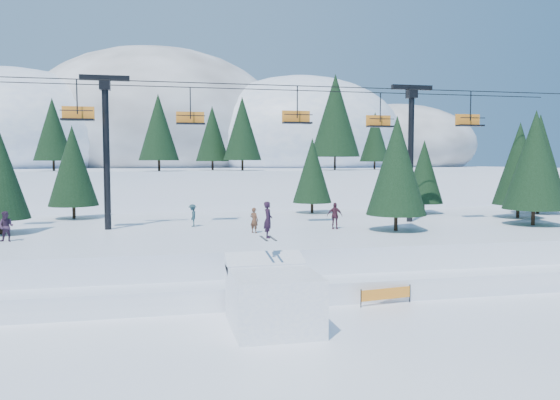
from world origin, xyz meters
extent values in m
plane|color=white|center=(0.00, 0.00, 0.00)|extent=(160.00, 160.00, 0.00)
cube|color=white|center=(0.00, 18.00, 1.25)|extent=(70.00, 22.00, 2.50)
cube|color=white|center=(0.00, 8.00, 0.55)|extent=(70.00, 6.00, 1.10)
cube|color=white|center=(0.00, 68.00, 3.00)|extent=(110.00, 60.00, 6.00)
ellipsoid|color=white|center=(-28.00, 72.00, 11.45)|extent=(36.00, 32.40, 19.80)
ellipsoid|color=#605B59|center=(-6.00, 78.00, 13.26)|extent=(44.00, 39.60, 26.40)
ellipsoid|color=white|center=(18.00, 70.00, 11.42)|extent=(34.00, 30.60, 19.72)
ellipsoid|color=#605B59|center=(38.00, 76.00, 10.12)|extent=(30.00, 27.00, 15.00)
cylinder|color=black|center=(-5.60, 39.83, 6.58)|extent=(0.26, 0.26, 1.15)
cone|color=#16311B|center=(-5.60, 39.83, 10.70)|extent=(4.29, 4.29, 7.09)
cylinder|color=black|center=(3.69, 41.58, 6.59)|extent=(0.26, 0.26, 1.17)
cone|color=#16311B|center=(3.69, 41.58, 10.77)|extent=(4.35, 4.35, 7.20)
cylinder|color=black|center=(14.87, 41.96, 6.80)|extent=(0.26, 0.26, 1.59)
cone|color=#16311B|center=(14.87, 41.96, 12.47)|extent=(5.91, 5.91, 9.77)
cylinder|color=black|center=(-16.94, 43.84, 6.56)|extent=(0.26, 0.26, 1.12)
cone|color=#16311B|center=(-16.94, 43.84, 10.56)|extent=(4.16, 4.16, 6.88)
cylinder|color=black|center=(21.05, 44.74, 6.51)|extent=(0.26, 0.26, 1.01)
cone|color=#16311B|center=(21.05, 44.74, 10.13)|extent=(3.76, 3.76, 6.23)
cylinder|color=black|center=(0.60, 44.93, 6.53)|extent=(0.26, 0.26, 1.06)
cone|color=#16311B|center=(0.60, 44.93, 10.33)|extent=(3.95, 3.95, 6.53)
cube|color=white|center=(-0.88, 2.25, 1.21)|extent=(3.58, 4.42, 2.42)
cube|color=white|center=(-0.88, 4.14, 2.47)|extent=(3.58, 1.55, 0.86)
imported|color=black|center=(-0.78, 3.85, 4.47)|extent=(0.49, 0.66, 1.65)
cube|color=black|center=(-0.98, 3.85, 3.63)|extent=(0.11, 1.65, 0.03)
cube|color=black|center=(-0.58, 3.85, 3.63)|extent=(0.11, 1.65, 0.03)
cylinder|color=black|center=(-9.00, 18.00, 7.50)|extent=(0.44, 0.44, 10.00)
cube|color=black|center=(-9.00, 18.00, 12.60)|extent=(3.20, 0.35, 0.35)
cube|color=black|center=(-9.00, 18.00, 12.15)|extent=(0.70, 0.70, 0.70)
cylinder|color=black|center=(13.00, 18.00, 7.50)|extent=(0.44, 0.44, 10.00)
cube|color=black|center=(13.00, 18.00, 12.60)|extent=(3.20, 0.35, 0.35)
cube|color=black|center=(13.00, 18.00, 12.15)|extent=(0.70, 0.70, 0.70)
cylinder|color=black|center=(2.00, 16.80, 12.30)|extent=(46.00, 0.06, 0.06)
cylinder|color=black|center=(2.00, 19.20, 12.30)|extent=(46.00, 0.06, 0.06)
cylinder|color=black|center=(-10.61, 16.80, 11.20)|extent=(0.08, 0.08, 2.20)
cube|color=black|center=(-10.61, 16.80, 9.75)|extent=(2.00, 0.75, 0.12)
cube|color=orange|center=(-10.61, 17.18, 10.20)|extent=(2.00, 0.10, 0.85)
cylinder|color=black|center=(-10.61, 16.45, 10.30)|extent=(2.00, 0.06, 0.06)
cylinder|color=black|center=(-3.35, 19.20, 11.20)|extent=(0.08, 0.08, 2.20)
cube|color=black|center=(-3.35, 19.20, 9.75)|extent=(2.00, 0.75, 0.12)
cube|color=orange|center=(-3.35, 19.58, 10.20)|extent=(2.00, 0.10, 0.85)
cylinder|color=black|center=(-3.35, 18.85, 10.30)|extent=(2.00, 0.06, 0.06)
cylinder|color=black|center=(3.86, 16.80, 11.20)|extent=(0.08, 0.08, 2.20)
cube|color=black|center=(3.86, 16.80, 9.75)|extent=(2.00, 0.75, 0.12)
cube|color=orange|center=(3.86, 17.18, 10.20)|extent=(2.00, 0.10, 0.85)
cylinder|color=black|center=(3.86, 16.45, 10.30)|extent=(2.00, 0.06, 0.06)
cylinder|color=black|center=(11.01, 19.20, 11.20)|extent=(0.08, 0.08, 2.20)
cube|color=black|center=(11.01, 19.20, 9.75)|extent=(2.00, 0.75, 0.12)
cube|color=orange|center=(11.01, 19.58, 10.20)|extent=(2.00, 0.10, 0.85)
cylinder|color=black|center=(11.01, 18.85, 10.30)|extent=(2.00, 0.06, 0.06)
cylinder|color=black|center=(17.18, 16.80, 11.20)|extent=(0.08, 0.08, 2.20)
cube|color=black|center=(17.18, 16.80, 9.75)|extent=(2.00, 0.75, 0.12)
cube|color=orange|center=(17.18, 17.18, 10.20)|extent=(2.00, 0.10, 0.85)
cylinder|color=black|center=(17.18, 16.45, 10.30)|extent=(2.00, 0.06, 0.06)
cylinder|color=black|center=(20.68, 14.01, 3.08)|extent=(0.26, 0.26, 1.15)
cone|color=#16311B|center=(20.68, 14.01, 7.20)|extent=(4.29, 4.29, 7.09)
cylinder|color=black|center=(22.84, 18.69, 3.04)|extent=(0.26, 0.26, 1.08)
cone|color=#16311B|center=(22.84, 18.69, 6.91)|extent=(4.02, 4.02, 6.65)
cylinder|color=black|center=(26.89, 21.55, 3.11)|extent=(0.26, 0.26, 1.21)
cone|color=#16311B|center=(26.89, 21.55, 7.44)|extent=(4.51, 4.51, 7.46)
cylinder|color=black|center=(17.05, 23.69, 2.95)|extent=(0.26, 0.26, 0.90)
cone|color=#16311B|center=(17.05, 23.69, 6.17)|extent=(3.35, 3.35, 5.54)
cylinder|color=black|center=(-12.29, 25.71, 3.02)|extent=(0.26, 0.26, 1.04)
cone|color=#16311B|center=(-12.29, 25.71, 6.74)|extent=(3.87, 3.87, 6.39)
cylinder|color=black|center=(7.60, 26.18, 2.96)|extent=(0.26, 0.26, 0.93)
cone|color=#16311B|center=(7.60, 26.18, 6.27)|extent=(3.44, 3.44, 5.69)
cylinder|color=black|center=(-15.39, 17.07, 2.98)|extent=(0.26, 0.26, 0.95)
cylinder|color=black|center=(9.70, 13.22, 3.03)|extent=(0.26, 0.26, 1.06)
cone|color=#16311B|center=(9.70, 13.22, 6.82)|extent=(3.95, 3.95, 6.53)
imported|color=#3A263D|center=(-14.17, 13.42, 3.37)|extent=(0.97, 0.83, 1.75)
imported|color=#563322|center=(0.34, 14.13, 3.32)|extent=(0.70, 0.70, 1.64)
imported|color=#223E45|center=(-3.33, 18.36, 3.29)|extent=(0.69, 1.08, 1.59)
imported|color=#47212F|center=(6.03, 14.98, 3.40)|extent=(1.12, 0.67, 1.79)
imported|color=#1C311F|center=(13.23, 21.21, 3.38)|extent=(0.98, 1.01, 1.75)
cylinder|color=black|center=(3.95, 4.45, 0.45)|extent=(0.06, 0.06, 0.90)
cylinder|color=black|center=(6.72, 4.86, 0.45)|extent=(0.06, 0.06, 0.90)
cube|color=orange|center=(5.33, 4.65, 0.55)|extent=(2.78, 0.45, 0.55)
cylinder|color=black|center=(8.72, 5.21, 0.45)|extent=(0.06, 0.06, 0.90)
cylinder|color=black|center=(11.37, 6.13, 0.45)|extent=(0.06, 0.06, 0.90)
cube|color=orange|center=(10.05, 5.67, 0.55)|extent=(2.66, 0.96, 0.55)
camera|label=1|loc=(-5.52, -20.20, 7.15)|focal=35.00mm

